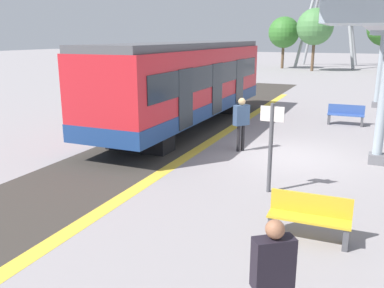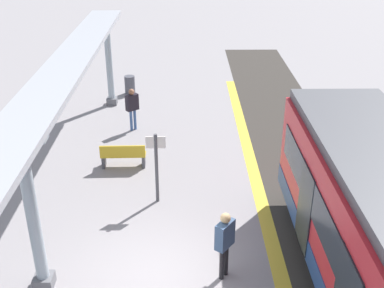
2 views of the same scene
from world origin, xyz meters
name	(u,v)px [view 1 (image 1 of 2)]	position (x,y,z in m)	size (l,w,h in m)	color
ground_plane	(286,156)	(0.00, 0.00, 0.00)	(176.00, 176.00, 0.00)	gray
tactile_edge_strip	(203,146)	(-2.89, 0.00, 0.00)	(0.39, 28.61, 0.01)	gold
trackbed	(158,141)	(-4.69, 0.00, 0.00)	(3.20, 40.61, 0.01)	#38332D
train_near_carriage	(187,84)	(-4.68, 2.66, 1.83)	(2.65, 12.23, 3.48)	red
canopy_pillar_second	(383,99)	(2.64, 0.24, 1.96)	(1.10, 0.44, 3.87)	slate
canopy_pillar_third	(380,71)	(2.64, 11.22, 1.96)	(1.10, 0.44, 3.87)	slate
bench_near_end	(346,115)	(1.41, 5.80, 0.44)	(1.51, 0.48, 0.86)	#33539A
bench_mid_platform	(309,217)	(1.45, -5.43, 0.44)	(1.51, 0.47, 0.86)	gold
platform_info_sign	(271,140)	(0.20, -3.33, 1.33)	(0.56, 0.10, 2.20)	#4C4C51
passenger_waiting_near_edge	(241,118)	(-1.53, -0.04, 1.12)	(0.50, 0.55, 1.79)	#252327
passenger_by_the_benches	(273,270)	(1.42, -8.48, 1.06)	(0.52, 0.47, 1.70)	#3A598E
tree_left_background	(284,33)	(-7.66, 36.97, 4.15)	(3.59, 3.59, 5.96)	brown
tree_right_background	(315,27)	(-3.87, 34.51, 4.71)	(3.91, 3.91, 6.68)	brown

